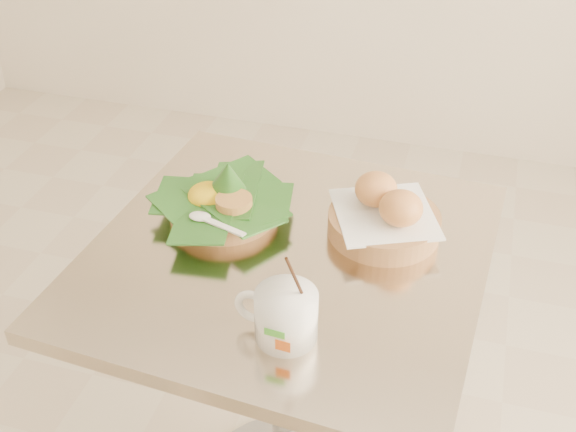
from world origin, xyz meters
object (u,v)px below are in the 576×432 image
(rice_basket, at_px, (223,199))
(coffee_mug, at_px, (284,314))
(cafe_table, at_px, (288,338))
(bread_basket, at_px, (385,216))

(rice_basket, height_order, coffee_mug, coffee_mug)
(cafe_table, relative_size, coffee_mug, 4.42)
(cafe_table, distance_m, coffee_mug, 0.34)
(cafe_table, bearing_deg, bread_basket, 32.92)
(rice_basket, relative_size, bread_basket, 1.12)
(rice_basket, xyz_separation_m, coffee_mug, (0.21, -0.28, 0.01))
(bread_basket, distance_m, coffee_mug, 0.33)
(cafe_table, height_order, rice_basket, rice_basket)
(rice_basket, bearing_deg, coffee_mug, -53.79)
(coffee_mug, bearing_deg, rice_basket, 126.21)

